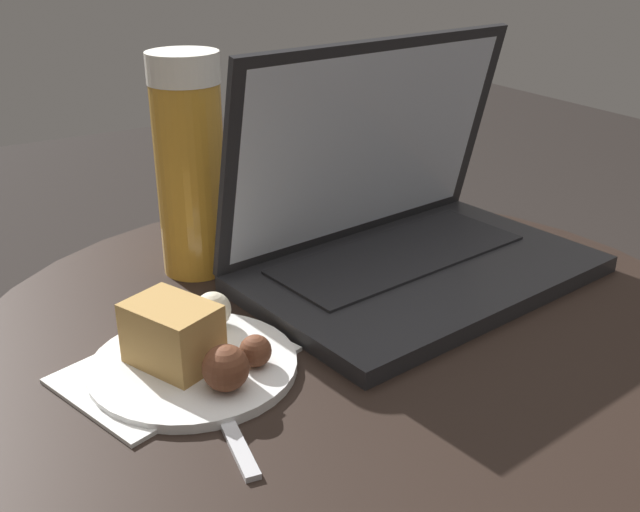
# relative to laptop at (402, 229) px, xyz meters

# --- Properties ---
(table) EXTENTS (0.75, 0.75, 0.56)m
(table) POSITION_rel_laptop_xyz_m (-0.12, -0.08, -0.18)
(table) COLOR black
(table) RESTS_ON ground_plane
(napkin) EXTENTS (0.22, 0.18, 0.00)m
(napkin) POSITION_rel_laptop_xyz_m (-0.29, -0.06, -0.05)
(napkin) COLOR white
(napkin) RESTS_ON table
(laptop) EXTENTS (0.41, 0.29, 0.25)m
(laptop) POSITION_rel_laptop_xyz_m (0.00, 0.00, 0.00)
(laptop) COLOR #232326
(laptop) RESTS_ON table
(beer_glass) EXTENTS (0.08, 0.08, 0.24)m
(beer_glass) POSITION_rel_laptop_xyz_m (-0.19, 0.13, 0.07)
(beer_glass) COLOR gold
(beer_glass) RESTS_ON table
(snack_plate) EXTENTS (0.18, 0.18, 0.07)m
(snack_plate) POSITION_rel_laptop_xyz_m (-0.28, -0.07, -0.03)
(snack_plate) COLOR white
(snack_plate) RESTS_ON table
(fork) EXTENTS (0.05, 0.19, 0.00)m
(fork) POSITION_rel_laptop_xyz_m (-0.28, -0.12, -0.05)
(fork) COLOR silver
(fork) RESTS_ON table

